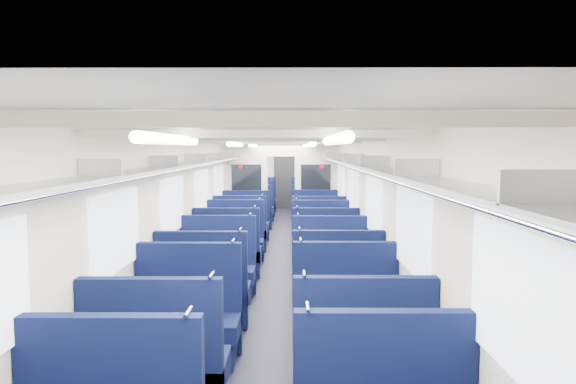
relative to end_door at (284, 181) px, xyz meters
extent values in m
cube|color=black|center=(0.00, -8.94, -1.00)|extent=(2.80, 18.00, 0.01)
cube|color=white|center=(0.00, -8.94, 1.35)|extent=(2.80, 18.00, 0.01)
cube|color=beige|center=(-1.40, -8.94, 0.18)|extent=(0.02, 18.00, 2.35)
cube|color=black|center=(-1.39, -8.94, -0.65)|extent=(0.03, 17.90, 0.70)
cube|color=beige|center=(1.40, -8.94, 0.18)|extent=(0.02, 18.00, 2.35)
cube|color=black|center=(1.39, -8.94, -0.65)|extent=(0.03, 17.90, 0.70)
cube|color=beige|center=(0.00, 0.06, 0.18)|extent=(2.80, 0.02, 2.35)
cube|color=#B2B5BA|center=(-1.22, -8.94, 0.97)|extent=(0.34, 17.40, 0.04)
cylinder|color=silver|center=(-1.04, -8.94, 0.95)|extent=(0.02, 17.40, 0.02)
cube|color=#B2B5BA|center=(-1.22, -14.94, 1.05)|extent=(0.34, 0.03, 0.14)
cube|color=#B2B5BA|center=(-1.22, -12.94, 1.05)|extent=(0.34, 0.03, 0.14)
cube|color=#B2B5BA|center=(-1.22, -10.94, 1.05)|extent=(0.34, 0.03, 0.14)
cube|color=#B2B5BA|center=(-1.22, -8.94, 1.05)|extent=(0.34, 0.03, 0.14)
cube|color=#B2B5BA|center=(-1.22, -6.94, 1.05)|extent=(0.34, 0.03, 0.14)
cube|color=#B2B5BA|center=(-1.22, -4.94, 1.05)|extent=(0.34, 0.03, 0.14)
cube|color=#B2B5BA|center=(-1.22, -2.94, 1.05)|extent=(0.34, 0.03, 0.14)
cube|color=#B2B5BA|center=(-1.22, -0.94, 1.05)|extent=(0.34, 0.03, 0.14)
cube|color=#B2B5BA|center=(1.22, -8.94, 0.97)|extent=(0.34, 17.40, 0.04)
cylinder|color=silver|center=(1.04, -8.94, 0.95)|extent=(0.02, 17.40, 0.02)
cube|color=#B2B5BA|center=(1.22, -16.94, 1.05)|extent=(0.34, 0.03, 0.14)
cube|color=#B2B5BA|center=(1.22, -14.94, 1.05)|extent=(0.34, 0.03, 0.14)
cube|color=#B2B5BA|center=(1.22, -12.94, 1.05)|extent=(0.34, 0.03, 0.14)
cube|color=#B2B5BA|center=(1.22, -10.94, 1.05)|extent=(0.34, 0.03, 0.14)
cube|color=#B2B5BA|center=(1.22, -8.94, 1.05)|extent=(0.34, 0.03, 0.14)
cube|color=#B2B5BA|center=(1.22, -6.94, 1.05)|extent=(0.34, 0.03, 0.14)
cube|color=#B2B5BA|center=(1.22, -4.94, 1.05)|extent=(0.34, 0.03, 0.14)
cube|color=#B2B5BA|center=(1.22, -2.94, 1.05)|extent=(0.34, 0.03, 0.14)
cube|color=#B2B5BA|center=(1.22, -0.94, 1.05)|extent=(0.34, 0.03, 0.14)
cube|color=white|center=(-1.38, -14.14, 0.42)|extent=(0.02, 1.30, 0.75)
cube|color=white|center=(-1.38, -11.84, 0.42)|extent=(0.02, 1.30, 0.75)
cube|color=white|center=(-1.38, -9.54, 0.42)|extent=(0.02, 1.30, 0.75)
cube|color=white|center=(-1.38, -7.24, 0.42)|extent=(0.02, 1.30, 0.75)
cube|color=white|center=(-1.38, -4.44, 0.42)|extent=(0.02, 1.30, 0.75)
cube|color=white|center=(-1.38, -2.14, 0.42)|extent=(0.02, 1.30, 0.75)
cube|color=white|center=(1.38, -16.44, 0.42)|extent=(0.02, 1.30, 0.75)
cube|color=white|center=(1.38, -14.14, 0.42)|extent=(0.02, 1.30, 0.75)
cube|color=white|center=(1.38, -11.84, 0.42)|extent=(0.02, 1.30, 0.75)
cube|color=white|center=(1.38, -9.54, 0.42)|extent=(0.02, 1.30, 0.75)
cube|color=white|center=(1.38, -7.24, 0.42)|extent=(0.02, 1.30, 0.75)
cube|color=white|center=(1.38, -4.44, 0.42)|extent=(0.02, 1.30, 0.75)
cube|color=white|center=(1.38, -2.14, 0.42)|extent=(0.02, 1.30, 0.75)
cube|color=silver|center=(0.00, -16.94, 1.31)|extent=(2.70, 0.06, 0.06)
cube|color=silver|center=(0.00, -14.94, 1.31)|extent=(2.70, 0.06, 0.06)
cube|color=silver|center=(0.00, -12.94, 1.31)|extent=(2.70, 0.06, 0.06)
cube|color=silver|center=(0.00, -10.94, 1.31)|extent=(2.70, 0.06, 0.06)
cube|color=silver|center=(0.00, -8.94, 1.31)|extent=(2.70, 0.06, 0.06)
cube|color=silver|center=(0.00, -6.94, 1.31)|extent=(2.70, 0.06, 0.06)
cube|color=silver|center=(0.00, -4.94, 1.31)|extent=(2.70, 0.06, 0.06)
cube|color=silver|center=(0.00, -2.94, 1.31)|extent=(2.70, 0.06, 0.06)
cube|color=silver|center=(0.00, -0.94, 1.31)|extent=(2.70, 0.06, 0.06)
cylinder|color=white|center=(-0.55, -15.44, 1.26)|extent=(0.07, 1.60, 0.07)
cylinder|color=white|center=(-0.55, -11.44, 1.26)|extent=(0.07, 1.60, 0.07)
cylinder|color=white|center=(-0.55, -7.94, 1.26)|extent=(0.07, 1.60, 0.07)
cylinder|color=white|center=(-0.55, -3.44, 1.26)|extent=(0.07, 1.60, 0.07)
cylinder|color=white|center=(0.55, -15.44, 1.26)|extent=(0.07, 1.60, 0.07)
cylinder|color=white|center=(0.55, -11.44, 1.26)|extent=(0.07, 1.60, 0.07)
cylinder|color=white|center=(0.55, -7.94, 1.26)|extent=(0.07, 1.60, 0.07)
cylinder|color=white|center=(0.55, -3.44, 1.26)|extent=(0.07, 1.60, 0.07)
cube|color=black|center=(0.00, 0.00, 0.00)|extent=(0.75, 0.06, 2.00)
cube|color=silver|center=(-0.88, -5.87, 0.18)|extent=(1.05, 0.08, 2.35)
cube|color=black|center=(-0.87, -5.92, 0.40)|extent=(0.76, 0.02, 0.80)
cylinder|color=red|center=(-1.02, -5.92, 0.75)|extent=(0.12, 0.01, 0.12)
cube|color=silver|center=(0.88, -5.87, 0.18)|extent=(1.05, 0.08, 2.35)
cube|color=black|center=(0.87, -5.92, 0.40)|extent=(0.76, 0.02, 0.80)
cylinder|color=red|center=(1.02, -5.92, 0.75)|extent=(0.12, 0.01, 0.12)
cube|color=silver|center=(0.00, -5.87, 1.17)|extent=(0.70, 0.08, 0.35)
cylinder|color=silver|center=(-0.36, -15.93, 0.23)|extent=(0.02, 0.17, 0.02)
cylinder|color=silver|center=(0.36, -15.84, 0.23)|extent=(0.02, 0.17, 0.02)
cube|color=#0C143A|center=(-0.83, -14.81, -0.62)|extent=(1.12, 0.59, 0.19)
cube|color=#0C143A|center=(-0.83, -15.05, -0.38)|extent=(1.12, 0.11, 1.19)
cylinder|color=silver|center=(-0.36, -15.05, 0.23)|extent=(0.02, 0.17, 0.02)
cube|color=#0C143A|center=(0.83, -14.76, -0.62)|extent=(1.12, 0.59, 0.19)
cube|color=#0C143A|center=(0.83, -15.00, -0.38)|extent=(1.12, 0.11, 1.19)
cylinder|color=silver|center=(0.36, -15.00, 0.23)|extent=(0.02, 0.17, 0.02)
cube|color=#0C143A|center=(-0.83, -13.80, -0.62)|extent=(1.12, 0.59, 0.19)
cube|color=black|center=(-0.83, -13.80, -0.86)|extent=(1.03, 0.47, 0.29)
cube|color=#0C143A|center=(-0.83, -13.56, -0.38)|extent=(1.12, 0.11, 1.19)
cylinder|color=silver|center=(-0.36, -13.56, 0.23)|extent=(0.02, 0.17, 0.02)
cube|color=#0C143A|center=(0.83, -13.74, -0.62)|extent=(1.12, 0.59, 0.19)
cube|color=black|center=(0.83, -13.74, -0.86)|extent=(1.03, 0.47, 0.29)
cube|color=#0C143A|center=(0.83, -13.50, -0.38)|extent=(1.12, 0.11, 1.19)
cylinder|color=silver|center=(0.36, -13.50, 0.23)|extent=(0.02, 0.17, 0.02)
cube|color=#0C143A|center=(-0.83, -12.57, -0.62)|extent=(1.12, 0.59, 0.19)
cube|color=black|center=(-0.83, -12.57, -0.86)|extent=(1.03, 0.47, 0.29)
cube|color=#0C143A|center=(-0.83, -12.81, -0.38)|extent=(1.12, 0.11, 1.19)
cylinder|color=silver|center=(-0.36, -12.81, 0.23)|extent=(0.02, 0.17, 0.02)
cube|color=#0C143A|center=(0.83, -12.50, -0.62)|extent=(1.12, 0.59, 0.19)
cube|color=black|center=(0.83, -12.50, -0.86)|extent=(1.03, 0.47, 0.29)
cube|color=#0C143A|center=(0.83, -12.74, -0.38)|extent=(1.12, 0.11, 1.19)
cylinder|color=silver|center=(0.36, -12.74, 0.23)|extent=(0.02, 0.17, 0.02)
cube|color=#0C143A|center=(-0.83, -11.58, -0.62)|extent=(1.12, 0.59, 0.19)
cube|color=black|center=(-0.83, -11.58, -0.86)|extent=(1.03, 0.47, 0.29)
cube|color=#0C143A|center=(-0.83, -11.34, -0.38)|extent=(1.12, 0.11, 1.19)
cylinder|color=silver|center=(-0.36, -11.34, 0.23)|extent=(0.02, 0.17, 0.02)
cube|color=#0C143A|center=(0.83, -11.62, -0.62)|extent=(1.12, 0.59, 0.19)
cube|color=black|center=(0.83, -11.62, -0.86)|extent=(1.03, 0.47, 0.29)
cube|color=#0C143A|center=(0.83, -11.38, -0.38)|extent=(1.12, 0.11, 1.19)
cylinder|color=silver|center=(0.36, -11.38, 0.23)|extent=(0.02, 0.17, 0.02)
cube|color=#0C143A|center=(-0.83, -10.15, -0.62)|extent=(1.12, 0.59, 0.19)
cube|color=black|center=(-0.83, -10.15, -0.86)|extent=(1.03, 0.47, 0.29)
cube|color=#0C143A|center=(-0.83, -10.39, -0.38)|extent=(1.12, 0.11, 1.19)
cylinder|color=silver|center=(-0.36, -10.39, 0.23)|extent=(0.02, 0.17, 0.02)
cube|color=#0C143A|center=(0.83, -10.13, -0.62)|extent=(1.12, 0.59, 0.19)
cube|color=black|center=(0.83, -10.13, -0.86)|extent=(1.03, 0.47, 0.29)
cube|color=#0C143A|center=(0.83, -10.37, -0.38)|extent=(1.12, 0.11, 1.19)
cylinder|color=silver|center=(0.36, -10.37, 0.23)|extent=(0.02, 0.17, 0.02)
cube|color=#0C143A|center=(-0.83, -9.25, -0.62)|extent=(1.12, 0.59, 0.19)
cube|color=black|center=(-0.83, -9.25, -0.86)|extent=(1.03, 0.47, 0.29)
cube|color=#0C143A|center=(-0.83, -9.01, -0.38)|extent=(1.12, 0.11, 1.19)
cylinder|color=silver|center=(-0.36, -9.01, 0.23)|extent=(0.02, 0.17, 0.02)
cube|color=#0C143A|center=(0.83, -9.31, -0.62)|extent=(1.12, 0.59, 0.19)
cube|color=black|center=(0.83, -9.31, -0.86)|extent=(1.03, 0.47, 0.29)
cube|color=#0C143A|center=(0.83, -9.07, -0.38)|extent=(1.12, 0.11, 1.19)
cylinder|color=silver|center=(0.36, -9.07, 0.23)|extent=(0.02, 0.17, 0.02)
cube|color=#0C143A|center=(-0.83, -7.90, -0.62)|extent=(1.12, 0.59, 0.19)
cube|color=black|center=(-0.83, -7.90, -0.86)|extent=(1.03, 0.47, 0.29)
cube|color=#0C143A|center=(-0.83, -8.14, -0.38)|extent=(1.12, 0.11, 1.19)
cylinder|color=silver|center=(-0.36, -8.14, 0.23)|extent=(0.02, 0.17, 0.02)
cube|color=#0C143A|center=(0.83, -8.02, -0.62)|extent=(1.12, 0.59, 0.19)
cube|color=black|center=(0.83, -8.02, -0.86)|extent=(1.03, 0.47, 0.29)
cube|color=#0C143A|center=(0.83, -8.26, -0.38)|extent=(1.12, 0.11, 1.19)
cylinder|color=silver|center=(0.36, -8.26, 0.23)|extent=(0.02, 0.17, 0.02)
cube|color=#0C143A|center=(-0.83, -7.02, -0.62)|extent=(1.12, 0.59, 0.19)
cube|color=black|center=(-0.83, -7.02, -0.86)|extent=(1.03, 0.47, 0.29)
cube|color=#0C143A|center=(-0.83, -6.78, -0.38)|extent=(1.12, 0.11, 1.19)
cylinder|color=silver|center=(-0.36, -6.78, 0.23)|extent=(0.02, 0.17, 0.02)
cube|color=#0C143A|center=(0.83, -6.87, -0.62)|extent=(1.12, 0.59, 0.19)
cube|color=black|center=(0.83, -6.87, -0.86)|extent=(1.03, 0.47, 0.29)
cube|color=#0C143A|center=(0.83, -6.63, -0.38)|extent=(1.12, 0.11, 1.19)
cylinder|color=silver|center=(0.36, -6.63, 0.23)|extent=(0.02, 0.17, 0.02)
cube|color=#0C143A|center=(-0.83, -4.80, -0.62)|extent=(1.12, 0.59, 0.19)
cube|color=black|center=(-0.83, -4.80, -0.86)|extent=(1.03, 0.47, 0.29)
cube|color=#0C143A|center=(-0.83, -5.04, -0.38)|extent=(1.12, 0.11, 1.19)
cylinder|color=silver|center=(-0.36, -5.04, 0.23)|extent=(0.02, 0.17, 0.02)
cube|color=#0C143A|center=(0.83, -4.77, -0.62)|extent=(1.12, 0.59, 0.19)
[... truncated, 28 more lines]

